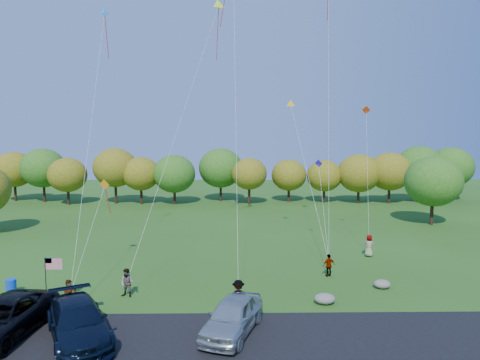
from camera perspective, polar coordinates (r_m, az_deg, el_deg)
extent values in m
plane|color=#2A5017|center=(25.30, -6.86, -16.46)|extent=(140.00, 140.00, 0.00)
cube|color=black|center=(21.67, -8.03, -20.40)|extent=(44.00, 6.00, 0.06)
cylinder|color=#361F13|center=(69.87, -28.05, -1.38)|extent=(0.36, 0.36, 3.17)
ellipsoid|color=#345C17|center=(69.53, -28.21, 1.74)|extent=(6.87, 6.87, 6.18)
cylinder|color=#361F13|center=(66.87, -25.53, -1.77)|extent=(0.36, 0.36, 2.68)
ellipsoid|color=#345C17|center=(66.53, -25.67, 1.25)|extent=(6.74, 6.74, 6.06)
cylinder|color=#361F13|center=(65.53, -20.47, -1.51)|extent=(0.36, 0.36, 3.12)
ellipsoid|color=#255D18|center=(65.19, -20.58, 1.58)|extent=(6.12, 6.12, 5.51)
cylinder|color=#361F13|center=(65.64, -16.84, -1.73)|extent=(0.36, 0.36, 2.31)
ellipsoid|color=#255D18|center=(65.34, -16.91, 0.71)|extent=(5.11, 5.11, 4.60)
cylinder|color=#361F13|center=(64.85, -12.13, -1.50)|extent=(0.36, 0.36, 2.77)
ellipsoid|color=#255D18|center=(64.53, -12.19, 1.27)|extent=(5.43, 5.43, 4.89)
cylinder|color=#361F13|center=(63.53, -7.82, -1.82)|extent=(0.36, 0.36, 2.23)
ellipsoid|color=#255D18|center=(63.16, -7.86, 1.28)|extent=(7.17, 7.17, 6.46)
cylinder|color=#361F13|center=(62.22, -3.39, -1.88)|extent=(0.36, 0.36, 2.36)
ellipsoid|color=#255D18|center=(61.84, -3.41, 1.33)|extent=(7.12, 7.12, 6.41)
cylinder|color=#361F13|center=(63.53, 1.90, -1.48)|extent=(0.36, 0.36, 2.85)
ellipsoid|color=#255D18|center=(63.18, 1.91, 1.62)|extent=(6.22, 6.22, 5.60)
cylinder|color=#361F13|center=(61.19, 5.62, -1.68)|extent=(0.36, 0.36, 3.09)
ellipsoid|color=#345C17|center=(60.84, 5.65, 1.40)|extent=(5.40, 5.40, 4.86)
cylinder|color=#361F13|center=(64.80, 10.28, -1.72)|extent=(0.36, 0.36, 2.21)
ellipsoid|color=#345C17|center=(64.50, 10.33, 0.70)|extent=(5.03, 5.03, 4.53)
cylinder|color=#361F13|center=(65.32, 14.99, -1.39)|extent=(0.36, 0.36, 3.06)
ellipsoid|color=#255D18|center=(64.99, 15.07, 1.55)|extent=(5.62, 5.62, 5.06)
cylinder|color=#361F13|center=(64.68, 20.15, -1.73)|extent=(0.36, 0.36, 2.82)
ellipsoid|color=#255D18|center=(64.33, 20.27, 1.41)|extent=(6.61, 6.61, 5.95)
cylinder|color=#361F13|center=(68.91, 22.56, -1.46)|extent=(0.36, 0.36, 2.59)
ellipsoid|color=#255D18|center=(68.58, 22.68, 1.41)|extent=(6.68, 6.68, 6.01)
cylinder|color=#361F13|center=(68.63, 27.40, -1.71)|extent=(0.36, 0.36, 2.59)
ellipsoid|color=#345C17|center=(68.29, 27.54, 1.24)|extent=(6.91, 6.91, 6.22)
cylinder|color=#361F13|center=(50.76, 24.20, -3.92)|extent=(0.36, 0.36, 2.80)
ellipsoid|color=#255D18|center=(50.33, 24.36, -0.15)|extent=(6.00, 6.00, 5.40)
imported|color=black|center=(24.26, -29.17, -15.80)|extent=(3.61, 6.62, 1.76)
imported|color=black|center=(22.42, -20.77, -17.27)|extent=(4.95, 6.44, 1.74)
imported|color=#AEB6B9|center=(21.73, -1.01, -17.70)|extent=(3.56, 5.37, 1.70)
imported|color=#4C4C59|center=(25.66, -21.73, -14.26)|extent=(0.80, 0.82, 1.89)
imported|color=#4C4C59|center=(27.11, -14.82, -13.13)|extent=(0.99, 0.87, 1.71)
imported|color=#4C4C59|center=(24.09, -0.22, -15.25)|extent=(1.19, 0.69, 1.82)
imported|color=#4C4C59|center=(30.46, 11.77, -11.07)|extent=(0.99, 0.68, 1.56)
imported|color=#4C4C59|center=(35.96, 16.83, -8.39)|extent=(1.03, 0.93, 1.76)
cylinder|color=blue|center=(30.28, -28.21, -12.41)|extent=(0.60, 0.60, 0.91)
cylinder|color=black|center=(27.49, -24.47, -12.11)|extent=(0.05, 0.05, 2.71)
cube|color=red|center=(27.02, -23.60, -10.22)|extent=(0.98, 0.65, 0.02)
cube|color=navy|center=(27.09, -24.19, -9.78)|extent=(0.39, 0.02, 0.30)
ellipsoid|color=gray|center=(25.91, 11.23, -15.26)|extent=(1.21, 0.95, 0.61)
ellipsoid|color=gray|center=(29.23, 18.42, -13.03)|extent=(1.05, 0.88, 0.55)
cone|color=#137EC4|center=(36.42, -17.62, 20.55)|extent=(0.84, 0.61, 0.76)
cone|color=#E9A00F|center=(37.90, 6.80, 10.03)|extent=(0.87, 0.43, 0.79)
cube|color=#BA320D|center=(38.68, 16.47, 8.95)|extent=(0.71, 0.28, 0.69)
cube|color=orange|center=(32.70, -17.61, -0.60)|extent=(0.77, 0.29, 0.79)
cone|color=#C3FF15|center=(41.92, -2.86, 22.32)|extent=(1.41, 1.04, 1.11)
cube|color=#3014CA|center=(36.85, 10.45, 2.20)|extent=(0.56, 0.46, 0.67)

